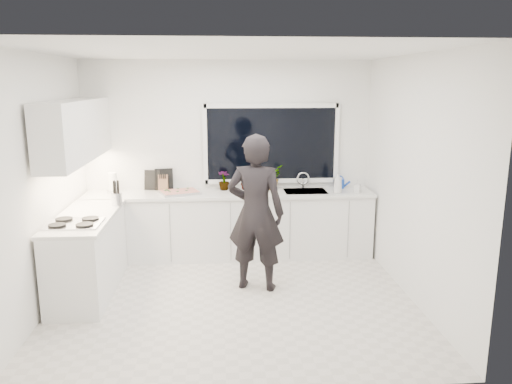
{
  "coord_description": "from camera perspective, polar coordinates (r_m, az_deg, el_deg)",
  "views": [
    {
      "loc": [
        -0.14,
        -5.24,
        2.4
      ],
      "look_at": [
        0.28,
        0.4,
        1.15
      ],
      "focal_mm": 35.0,
      "sensor_mm": 36.0,
      "label": 1
    }
  ],
  "objects": [
    {
      "name": "wall_right",
      "position": [
        5.76,
        17.7,
        1.36
      ],
      "size": [
        0.02,
        3.5,
        2.7
      ],
      "primitive_type": "cube",
      "color": "white",
      "rests_on": "ground"
    },
    {
      "name": "window",
      "position": [
        7.06,
        1.76,
        5.53
      ],
      "size": [
        1.8,
        0.02,
        1.0
      ],
      "primitive_type": "cube",
      "color": "black",
      "rests_on": "wall_back"
    },
    {
      "name": "base_cabinets_back",
      "position": [
        6.97,
        -2.98,
        -3.88
      ],
      "size": [
        3.92,
        0.58,
        0.88
      ],
      "primitive_type": "cube",
      "color": "white",
      "rests_on": "floor"
    },
    {
      "name": "picture_frame_small",
      "position": [
        7.1,
        -10.48,
        1.45
      ],
      "size": [
        0.25,
        0.05,
        0.3
      ],
      "primitive_type": "cube",
      "rotation": [
        0.0,
        0.0,
        0.14
      ],
      "color": "black",
      "rests_on": "countertop_back"
    },
    {
      "name": "floor",
      "position": [
        5.77,
        -2.57,
        -12.24
      ],
      "size": [
        4.0,
        3.5,
        0.02
      ],
      "primitive_type": "cube",
      "color": "beige",
      "rests_on": "ground"
    },
    {
      "name": "upper_cabinets",
      "position": [
        6.19,
        -19.87,
        6.63
      ],
      "size": [
        0.34,
        2.1,
        0.7
      ],
      "primitive_type": "cube",
      "color": "white",
      "rests_on": "wall_left"
    },
    {
      "name": "countertop_back",
      "position": [
        6.85,
        -3.02,
        -0.21
      ],
      "size": [
        3.94,
        0.62,
        0.04
      ],
      "primitive_type": "cube",
      "color": "silver",
      "rests_on": "base_cabinets_back"
    },
    {
      "name": "paper_towel_roll",
      "position": [
        7.07,
        -16.03,
        0.97
      ],
      "size": [
        0.14,
        0.14,
        0.26
      ],
      "primitive_type": "cylinder",
      "rotation": [
        0.0,
        0.0,
        -0.41
      ],
      "color": "white",
      "rests_on": "countertop_back"
    },
    {
      "name": "picture_frame_large",
      "position": [
        7.12,
        -11.78,
        1.35
      ],
      "size": [
        0.22,
        0.06,
        0.28
      ],
      "primitive_type": "cube",
      "rotation": [
        0.0,
        0.0,
        -0.18
      ],
      "color": "black",
      "rests_on": "countertop_back"
    },
    {
      "name": "countertop_left",
      "position": [
        5.99,
        -18.97,
        -2.74
      ],
      "size": [
        0.62,
        1.6,
        0.04
      ],
      "primitive_type": "cube",
      "color": "silver",
      "rests_on": "base_cabinets_left"
    },
    {
      "name": "stovetop",
      "position": [
        5.66,
        -20.07,
        -3.32
      ],
      "size": [
        0.56,
        0.48,
        0.03
      ],
      "primitive_type": "cube",
      "color": "black",
      "rests_on": "countertop_left"
    },
    {
      "name": "wall_back",
      "position": [
        7.08,
        -3.12,
        3.91
      ],
      "size": [
        4.0,
        0.02,
        2.7
      ],
      "primitive_type": "cube",
      "color": "white",
      "rests_on": "ground"
    },
    {
      "name": "ceiling",
      "position": [
        5.25,
        -2.87,
        15.83
      ],
      "size": [
        4.0,
        3.5,
        0.02
      ],
      "primitive_type": "cube",
      "color": "white",
      "rests_on": "wall_back"
    },
    {
      "name": "wall_left",
      "position": [
        5.66,
        -23.49,
        0.73
      ],
      "size": [
        0.02,
        3.5,
        2.7
      ],
      "primitive_type": "cube",
      "color": "white",
      "rests_on": "ground"
    },
    {
      "name": "knife_block",
      "position": [
        7.01,
        -10.56,
        0.97
      ],
      "size": [
        0.13,
        0.1,
        0.22
      ],
      "primitive_type": "cube",
      "rotation": [
        0.0,
        0.0,
        0.03
      ],
      "color": "#976146",
      "rests_on": "countertop_back"
    },
    {
      "name": "faucet",
      "position": [
        7.13,
        5.4,
        1.32
      ],
      "size": [
        0.03,
        0.03,
        0.22
      ],
      "primitive_type": "cylinder",
      "color": "silver",
      "rests_on": "countertop_back"
    },
    {
      "name": "pizza",
      "position": [
        6.84,
        -8.7,
        0.09
      ],
      "size": [
        0.55,
        0.47,
        0.01
      ],
      "primitive_type": "cube",
      "rotation": [
        0.0,
        0.0,
        0.35
      ],
      "color": "#AE1D17",
      "rests_on": "pizza_tray"
    },
    {
      "name": "soap_bottles",
      "position": [
        6.89,
        9.87,
        0.98
      ],
      "size": [
        0.41,
        0.15,
        0.29
      ],
      "color": "#D8BF66",
      "rests_on": "countertop_back"
    },
    {
      "name": "pizza_tray",
      "position": [
        6.84,
        -8.7,
        -0.05
      ],
      "size": [
        0.61,
        0.53,
        0.03
      ],
      "primitive_type": "cube",
      "rotation": [
        0.0,
        0.0,
        0.35
      ],
      "color": "#B1B0B5",
      "rests_on": "countertop_back"
    },
    {
      "name": "base_cabinets_left",
      "position": [
        6.12,
        -18.67,
        -6.9
      ],
      "size": [
        0.58,
        1.6,
        0.88
      ],
      "primitive_type": "cube",
      "color": "white",
      "rests_on": "floor"
    },
    {
      "name": "person",
      "position": [
        5.77,
        -0.04,
        -2.41
      ],
      "size": [
        0.77,
        0.61,
        1.84
      ],
      "primitive_type": "imported",
      "rotation": [
        0.0,
        0.0,
        2.86
      ],
      "color": "black",
      "rests_on": "floor"
    },
    {
      "name": "sink",
      "position": [
        6.97,
        5.65,
        -0.29
      ],
      "size": [
        0.58,
        0.42,
        0.14
      ],
      "primitive_type": "cube",
      "color": "silver",
      "rests_on": "countertop_back"
    },
    {
      "name": "watering_can",
      "position": [
        7.2,
        9.51,
        0.95
      ],
      "size": [
        0.18,
        0.18,
        0.13
      ],
      "primitive_type": "cylinder",
      "rotation": [
        0.0,
        0.0,
        0.33
      ],
      "color": "#123BAB",
      "rests_on": "countertop_back"
    },
    {
      "name": "herb_plants",
      "position": [
        7.0,
        0.36,
        1.62
      ],
      "size": [
        0.94,
        0.39,
        0.34
      ],
      "color": "#26662D",
      "rests_on": "countertop_back"
    },
    {
      "name": "utensil_crock",
      "position": [
        6.33,
        -15.63,
        -0.79
      ],
      "size": [
        0.15,
        0.15,
        0.16
      ],
      "primitive_type": "cylinder",
      "rotation": [
        0.0,
        0.0,
        -0.14
      ],
      "color": "silver",
      "rests_on": "countertop_left"
    }
  ]
}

